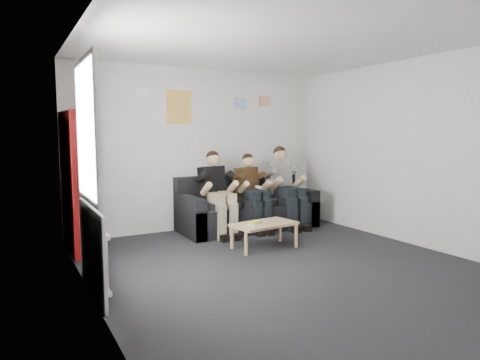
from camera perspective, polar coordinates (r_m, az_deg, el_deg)
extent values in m
plane|color=black|center=(5.38, 5.96, -11.36)|extent=(5.00, 5.00, 0.00)
plane|color=white|center=(5.24, 6.31, 18.05)|extent=(5.00, 5.00, 0.00)
plane|color=white|center=(7.33, -5.16, 4.07)|extent=(4.50, 0.00, 4.50)
plane|color=white|center=(4.27, -19.49, 2.21)|extent=(0.00, 5.00, 5.00)
plane|color=white|center=(6.69, 22.18, 3.43)|extent=(0.00, 5.00, 5.00)
cube|color=black|center=(7.31, 1.11, -4.81)|extent=(2.33, 0.95, 0.45)
cube|color=black|center=(7.56, -0.29, -0.99)|extent=(2.33, 0.21, 0.46)
cube|color=black|center=(6.83, -6.73, -4.82)|extent=(0.19, 0.95, 0.64)
cube|color=black|center=(7.88, 7.89, -3.37)|extent=(0.19, 0.95, 0.64)
cube|color=black|center=(7.19, 1.45, -2.77)|extent=(1.95, 0.66, 0.11)
cube|color=maroon|center=(6.18, -20.71, -0.34)|extent=(0.29, 0.86, 1.92)
cube|color=tan|center=(6.08, 3.25, -5.90)|extent=(0.91, 0.50, 0.04)
cylinder|color=tan|center=(5.75, 0.83, -8.48)|extent=(0.05, 0.05, 0.33)
cylinder|color=tan|center=(6.18, 7.50, -7.48)|extent=(0.05, 0.05, 0.33)
cylinder|color=tan|center=(6.10, -1.09, -7.62)|extent=(0.05, 0.05, 0.33)
cylinder|color=tan|center=(6.51, 5.35, -6.76)|extent=(0.05, 0.05, 0.33)
cube|color=white|center=(5.95, 1.99, -5.93)|extent=(0.17, 0.13, 0.01)
cube|color=green|center=(5.97, 2.00, -5.74)|extent=(0.17, 0.13, 0.01)
cube|color=gold|center=(6.00, 2.02, -5.55)|extent=(0.17, 0.13, 0.01)
cube|color=black|center=(6.97, -3.73, -0.40)|extent=(0.40, 0.29, 0.56)
sphere|color=tan|center=(6.90, -3.62, 2.78)|extent=(0.22, 0.22, 0.22)
sphere|color=black|center=(6.91, -3.67, 3.07)|extent=(0.21, 0.21, 0.21)
cube|color=gray|center=(6.73, -2.64, -2.34)|extent=(0.36, 0.46, 0.15)
cube|color=gray|center=(6.59, -1.78, -5.56)|extent=(0.34, 0.14, 0.55)
cube|color=black|center=(6.59, -1.54, -7.58)|extent=(0.34, 0.26, 0.10)
cube|color=#4E341A|center=(7.26, 0.95, -0.27)|extent=(0.37, 0.27, 0.52)
sphere|color=tan|center=(7.20, 1.10, 2.55)|extent=(0.20, 0.20, 0.20)
sphere|color=black|center=(7.21, 1.04, 2.81)|extent=(0.19, 0.19, 0.19)
cube|color=black|center=(7.05, 2.06, -1.99)|extent=(0.33, 0.42, 0.14)
cube|color=black|center=(6.93, 2.92, -4.99)|extent=(0.31, 0.13, 0.55)
cube|color=black|center=(6.93, 3.15, -6.92)|extent=(0.31, 0.24, 0.09)
cube|color=white|center=(6.95, 2.46, -0.95)|extent=(0.04, 0.13, 0.04)
cube|color=white|center=(7.61, 5.15, 0.28)|extent=(0.42, 0.31, 0.60)
sphere|color=tan|center=(7.54, 5.37, 3.38)|extent=(0.23, 0.23, 0.23)
sphere|color=black|center=(7.55, 5.30, 3.67)|extent=(0.22, 0.22, 0.22)
cube|color=black|center=(7.37, 6.52, -1.58)|extent=(0.38, 0.49, 0.16)
cube|color=black|center=(7.24, 7.56, -4.54)|extent=(0.36, 0.15, 0.55)
cube|color=black|center=(7.24, 7.83, -6.36)|extent=(0.36, 0.28, 0.11)
cylinder|color=white|center=(4.39, -17.52, -10.92)|extent=(0.06, 0.06, 0.60)
cylinder|color=white|center=(4.47, -17.73, -10.64)|extent=(0.06, 0.06, 0.60)
cylinder|color=white|center=(4.54, -17.93, -10.36)|extent=(0.06, 0.06, 0.60)
cylinder|color=white|center=(4.62, -18.12, -10.09)|extent=(0.06, 0.06, 0.60)
cylinder|color=white|center=(4.69, -18.31, -9.83)|extent=(0.06, 0.06, 0.60)
cylinder|color=white|center=(4.77, -18.49, -9.58)|extent=(0.06, 0.06, 0.60)
cylinder|color=white|center=(4.84, -18.66, -9.34)|extent=(0.06, 0.06, 0.60)
cylinder|color=white|center=(4.92, -18.83, -9.10)|extent=(0.06, 0.06, 0.60)
cube|color=white|center=(4.74, -18.10, -13.22)|extent=(0.10, 0.64, 0.04)
cube|color=white|center=(4.59, -18.33, -6.60)|extent=(0.10, 0.64, 0.04)
cube|color=white|center=(4.46, -19.80, 6.21)|extent=(0.02, 1.00, 1.30)
cube|color=white|center=(4.52, -20.00, 14.86)|extent=(0.05, 1.12, 0.06)
cube|color=white|center=(4.51, -19.35, -2.44)|extent=(0.05, 1.12, 0.06)
cube|color=white|center=(4.62, -19.12, -8.84)|extent=(0.03, 1.30, 0.90)
cube|color=#E8DF52|center=(7.17, -8.14, 9.58)|extent=(0.42, 0.01, 0.55)
cube|color=#406FDB|center=(7.66, 0.04, 10.17)|extent=(0.25, 0.01, 0.20)
cube|color=#C33D99|center=(7.92, 3.27, 10.40)|extent=(0.22, 0.01, 0.18)
cube|color=white|center=(7.00, -12.86, 11.22)|extent=(0.20, 0.01, 0.14)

